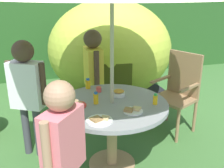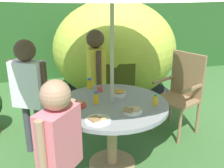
% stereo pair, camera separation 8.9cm
% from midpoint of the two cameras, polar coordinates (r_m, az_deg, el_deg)
% --- Properties ---
extents(ground_plane, '(10.00, 10.00, 0.02)m').
position_cam_midpoint_polar(ground_plane, '(2.94, -0.91, -17.39)').
color(ground_plane, '#3D6B33').
extents(hedge_backdrop, '(9.00, 0.70, 1.76)m').
position_cam_midpoint_polar(hedge_backdrop, '(5.87, -10.57, 10.69)').
color(hedge_backdrop, '#285623').
rests_on(hedge_backdrop, ground_plane).
extents(garden_table, '(1.11, 1.11, 0.72)m').
position_cam_midpoint_polar(garden_table, '(2.63, -0.98, -7.08)').
color(garden_table, tan).
rests_on(garden_table, ground_plane).
extents(wooden_chair, '(0.59, 0.61, 1.04)m').
position_cam_midpoint_polar(wooden_chair, '(3.46, 13.68, -1.00)').
color(wooden_chair, '#93704C').
rests_on(wooden_chair, ground_plane).
extents(dome_tent, '(2.60, 2.60, 1.66)m').
position_cam_midpoint_polar(dome_tent, '(4.48, -1.09, 7.56)').
color(dome_tent, '#B2C63F').
rests_on(dome_tent, ground_plane).
extents(child_in_yellow_shirt, '(0.23, 0.45, 1.33)m').
position_cam_midpoint_polar(child_in_yellow_shirt, '(3.31, -4.89, 3.55)').
color(child_in_yellow_shirt, navy).
rests_on(child_in_yellow_shirt, ground_plane).
extents(child_in_white_shirt, '(0.39, 0.33, 1.31)m').
position_cam_midpoint_polar(child_in_white_shirt, '(2.88, -19.05, -0.24)').
color(child_in_white_shirt, '#3F3F47').
rests_on(child_in_white_shirt, ground_plane).
extents(child_in_pink_shirt, '(0.34, 0.36, 1.23)m').
position_cam_midpoint_polar(child_in_pink_shirt, '(1.88, -12.11, -12.19)').
color(child_in_pink_shirt, brown).
rests_on(child_in_pink_shirt, ground_plane).
extents(snack_bowl, '(0.13, 0.13, 0.07)m').
position_cam_midpoint_polar(snack_bowl, '(2.72, 0.54, -2.01)').
color(snack_bowl, white).
rests_on(snack_bowl, garden_table).
extents(plate_near_right, '(0.19, 0.18, 0.03)m').
position_cam_midpoint_polar(plate_near_right, '(2.38, 3.49, -5.83)').
color(plate_near_right, white).
rests_on(plate_near_right, garden_table).
extents(plate_center_back, '(0.23, 0.23, 0.03)m').
position_cam_midpoint_polar(plate_center_back, '(2.22, -3.92, -7.91)').
color(plate_center_back, white).
rests_on(plate_center_back, garden_table).
extents(plate_back_edge, '(0.22, 0.22, 0.03)m').
position_cam_midpoint_polar(plate_back_edge, '(2.52, -9.09, -4.63)').
color(plate_back_edge, red).
rests_on(plate_back_edge, garden_table).
extents(juice_bottle_near_left, '(0.04, 0.04, 0.11)m').
position_cam_midpoint_polar(juice_bottle_near_left, '(2.54, 8.50, -3.37)').
color(juice_bottle_near_left, yellow).
rests_on(juice_bottle_near_left, garden_table).
extents(juice_bottle_far_left, '(0.06, 0.06, 0.10)m').
position_cam_midpoint_polar(juice_bottle_far_left, '(2.25, -9.52, -6.67)').
color(juice_bottle_far_left, yellow).
rests_on(juice_bottle_far_left, garden_table).
extents(juice_bottle_far_right, '(0.06, 0.06, 0.12)m').
position_cam_midpoint_polar(juice_bottle_far_right, '(2.94, -6.16, 0.04)').
color(juice_bottle_far_right, yellow).
rests_on(juice_bottle_far_right, garden_table).
extents(juice_bottle_center_front, '(0.05, 0.05, 0.12)m').
position_cam_midpoint_polar(juice_bottle_center_front, '(2.54, -4.55, -3.16)').
color(juice_bottle_center_front, yellow).
rests_on(juice_bottle_center_front, garden_table).
extents(cup_near, '(0.06, 0.06, 0.06)m').
position_cam_midpoint_polar(cup_near, '(2.84, -3.83, -1.19)').
color(cup_near, '#E04C47').
rests_on(cup_near, garden_table).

